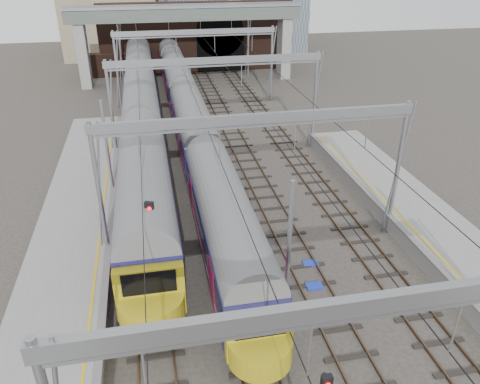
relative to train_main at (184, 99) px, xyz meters
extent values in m
plane|color=#38332D|center=(2.00, -29.99, -2.43)|extent=(160.00, 160.00, 0.00)
cube|color=gray|center=(-8.20, -27.49, -1.88)|extent=(4.20, 55.00, 1.10)
cube|color=slate|center=(-6.15, -27.49, -1.38)|extent=(0.35, 55.00, 0.12)
cube|color=gold|center=(-6.65, -27.49, -1.31)|extent=(0.12, 55.00, 0.01)
cube|color=#4C3828|center=(-4.72, -14.99, -2.34)|extent=(0.08, 80.00, 0.16)
cube|color=#4C3828|center=(-3.28, -14.99, -2.34)|extent=(0.08, 80.00, 0.16)
cube|color=black|center=(-4.00, -14.99, -2.41)|extent=(2.40, 80.00, 0.14)
cube|color=#4C3828|center=(-0.72, -14.99, -2.34)|extent=(0.08, 80.00, 0.16)
cube|color=#4C3828|center=(0.72, -14.99, -2.34)|extent=(0.08, 80.00, 0.16)
cube|color=black|center=(0.00, -14.99, -2.41)|extent=(2.40, 80.00, 0.14)
cube|color=#4C3828|center=(3.28, -14.99, -2.34)|extent=(0.08, 80.00, 0.16)
cube|color=#4C3828|center=(4.72, -14.99, -2.34)|extent=(0.08, 80.00, 0.16)
cube|color=black|center=(4.00, -14.99, -2.41)|extent=(2.40, 80.00, 0.14)
cube|color=#4C3828|center=(7.28, -14.99, -2.34)|extent=(0.08, 80.00, 0.16)
cube|color=#4C3828|center=(8.72, -14.99, -2.34)|extent=(0.08, 80.00, 0.16)
cube|color=black|center=(8.00, -14.99, -2.41)|extent=(2.40, 80.00, 0.14)
cube|color=gray|center=(2.00, -35.99, 5.17)|extent=(16.80, 0.28, 0.50)
cylinder|color=gray|center=(-6.20, -21.99, 1.57)|extent=(0.24, 0.24, 8.00)
cylinder|color=gray|center=(10.20, -21.99, 1.57)|extent=(0.24, 0.24, 8.00)
cube|color=gray|center=(2.00, -21.99, 5.17)|extent=(16.80, 0.28, 0.50)
cylinder|color=gray|center=(-6.20, -7.99, 1.57)|extent=(0.24, 0.24, 8.00)
cylinder|color=gray|center=(10.20, -7.99, 1.57)|extent=(0.24, 0.24, 8.00)
cube|color=gray|center=(2.00, -7.99, 5.17)|extent=(16.80, 0.28, 0.50)
cylinder|color=gray|center=(-6.20, 6.01, 1.57)|extent=(0.24, 0.24, 8.00)
cylinder|color=gray|center=(10.20, 6.01, 1.57)|extent=(0.24, 0.24, 8.00)
cube|color=gray|center=(2.00, 6.01, 5.17)|extent=(16.80, 0.28, 0.50)
cylinder|color=gray|center=(-6.20, 18.01, 1.57)|extent=(0.24, 0.24, 8.00)
cylinder|color=gray|center=(10.20, 18.01, 1.57)|extent=(0.24, 0.24, 8.00)
cube|color=gray|center=(2.00, 18.01, 5.17)|extent=(16.80, 0.28, 0.50)
cube|color=black|center=(-4.00, -14.99, 3.07)|extent=(0.03, 80.00, 0.03)
cube|color=black|center=(0.00, -14.99, 3.07)|extent=(0.03, 80.00, 0.03)
cube|color=black|center=(4.00, -14.99, 3.07)|extent=(0.03, 80.00, 0.03)
cube|color=black|center=(8.00, -14.99, 3.07)|extent=(0.03, 80.00, 0.03)
cube|color=black|center=(4.00, 22.01, 2.07)|extent=(26.00, 2.00, 9.00)
cube|color=black|center=(7.00, 20.99, 0.17)|extent=(6.50, 0.10, 5.20)
cylinder|color=black|center=(7.00, 20.99, 2.77)|extent=(6.50, 0.10, 6.50)
cube|color=black|center=(-8.00, 21.01, -0.93)|extent=(6.00, 1.50, 3.00)
cube|color=gray|center=(-10.50, 16.01, 1.67)|extent=(1.20, 2.50, 8.20)
cube|color=gray|center=(14.50, 16.01, 1.67)|extent=(1.20, 2.50, 8.20)
cube|color=#59645C|center=(2.00, 16.01, 5.77)|extent=(28.00, 3.00, 1.40)
cube|color=gray|center=(2.00, 16.01, 6.67)|extent=(28.00, 3.00, 0.30)
cube|color=black|center=(0.00, 0.08, -2.08)|extent=(2.09, 61.96, 0.70)
cube|color=#19164F|center=(0.00, 0.08, -0.24)|extent=(2.66, 61.96, 2.37)
cylinder|color=slate|center=(0.00, 0.08, 0.95)|extent=(2.61, 61.46, 2.61)
cube|color=black|center=(0.00, 0.08, 0.14)|extent=(2.68, 60.76, 0.71)
cube|color=#BC3A58|center=(0.00, 0.08, -0.90)|extent=(2.68, 60.96, 0.11)
cube|color=#B3A017|center=(0.00, -31.05, -0.34)|extent=(2.61, 0.60, 2.17)
cube|color=black|center=(0.00, -31.22, 0.24)|extent=(1.99, 0.08, 0.95)
cube|color=black|center=(-4.00, -1.60, -2.08)|extent=(2.36, 52.26, 0.70)
cube|color=#19164F|center=(-4.00, -1.60, -0.09)|extent=(3.00, 52.26, 2.68)
cylinder|color=slate|center=(-4.00, -1.60, 1.25)|extent=(2.94, 51.76, 2.94)
cube|color=black|center=(-4.00, -1.60, 0.34)|extent=(3.02, 51.06, 0.80)
cube|color=#BC3A58|center=(-4.00, -1.60, -0.84)|extent=(3.02, 51.26, 0.13)
cube|color=#B3A017|center=(-4.00, -27.89, -0.19)|extent=(2.94, 0.60, 2.48)
cube|color=black|center=(-4.00, -28.06, 0.45)|extent=(2.25, 0.08, 1.07)
cylinder|color=black|center=(-3.73, -25.53, 0.20)|extent=(0.18, 0.18, 5.25)
cube|color=black|center=(-3.73, -25.71, 2.50)|extent=(0.42, 0.31, 0.98)
sphere|color=red|center=(-3.73, -25.83, 2.72)|extent=(0.20, 0.20, 0.20)
cube|color=#1937C1|center=(4.02, -26.28, -2.38)|extent=(0.84, 0.60, 0.10)
cube|color=#1937C1|center=(1.13, -21.38, -2.37)|extent=(1.04, 0.83, 0.11)
cube|color=#1937C1|center=(4.47, -24.41, -2.38)|extent=(0.87, 0.65, 0.10)
camera|label=1|loc=(-3.35, -43.89, 12.73)|focal=35.00mm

